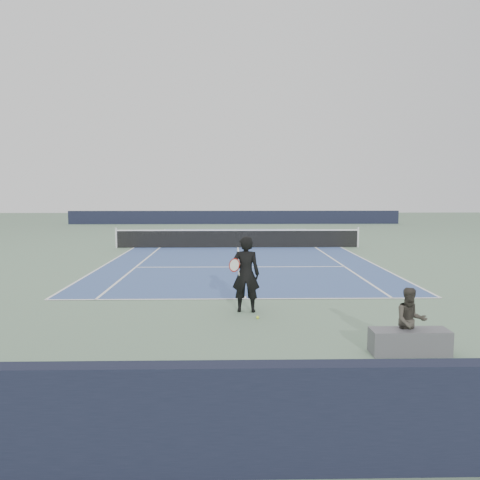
{
  "coord_description": "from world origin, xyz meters",
  "views": [
    {
      "loc": [
        -0.41,
        -24.57,
        2.99
      ],
      "look_at": [
        -0.02,
        -6.6,
        1.1
      ],
      "focal_mm": 35.0,
      "sensor_mm": 36.0,
      "label": 1
    }
  ],
  "objects_px": {
    "tennis_player": "(246,274)",
    "spectator_bench": "(410,331)",
    "tennis_net": "(238,238)",
    "tennis_ball": "(258,317)"
  },
  "relations": [
    {
      "from": "tennis_player",
      "to": "spectator_bench",
      "type": "height_order",
      "value": "tennis_player"
    },
    {
      "from": "tennis_net",
      "to": "tennis_player",
      "type": "xyz_separation_m",
      "value": [
        -0.03,
        -13.2,
        0.44
      ]
    },
    {
      "from": "spectator_bench",
      "to": "tennis_player",
      "type": "bearing_deg",
      "value": 133.32
    },
    {
      "from": "tennis_player",
      "to": "tennis_ball",
      "type": "height_order",
      "value": "tennis_player"
    },
    {
      "from": "tennis_net",
      "to": "spectator_bench",
      "type": "distance_m",
      "value": 16.54
    },
    {
      "from": "tennis_net",
      "to": "spectator_bench",
      "type": "xyz_separation_m",
      "value": [
        2.89,
        -16.29,
        -0.07
      ]
    },
    {
      "from": "tennis_net",
      "to": "tennis_player",
      "type": "height_order",
      "value": "tennis_player"
    },
    {
      "from": "tennis_ball",
      "to": "tennis_net",
      "type": "bearing_deg",
      "value": 90.96
    },
    {
      "from": "tennis_player",
      "to": "spectator_bench",
      "type": "bearing_deg",
      "value": -46.68
    },
    {
      "from": "tennis_net",
      "to": "tennis_player",
      "type": "bearing_deg",
      "value": -90.11
    }
  ]
}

